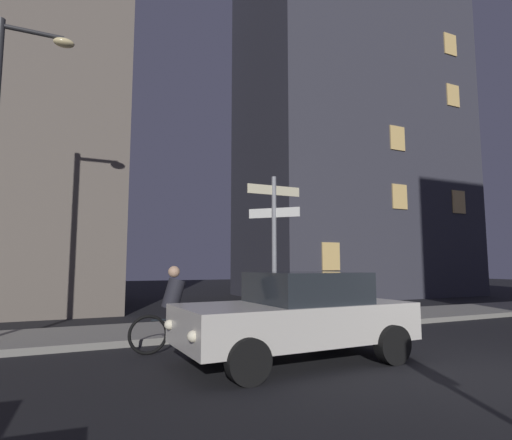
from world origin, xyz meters
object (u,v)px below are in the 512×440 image
object	(u,v)px
signpost	(274,236)
cyclist	(176,312)
street_lamp	(2,148)
car_far_trailing	(298,315)

from	to	relation	value
signpost	cyclist	xyz separation A→B (m)	(-2.82, -1.41, -1.60)
street_lamp	cyclist	bearing A→B (deg)	-31.28
signpost	street_lamp	size ratio (longest dim) A/B	0.56
street_lamp	cyclist	size ratio (longest dim) A/B	3.69
signpost	car_far_trailing	size ratio (longest dim) A/B	0.90
signpost	cyclist	world-z (taller)	signpost
car_far_trailing	cyclist	xyz separation A→B (m)	(-1.74, 1.55, -0.03)
street_lamp	cyclist	distance (m)	5.02
car_far_trailing	cyclist	size ratio (longest dim) A/B	2.28
street_lamp	cyclist	world-z (taller)	street_lamp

